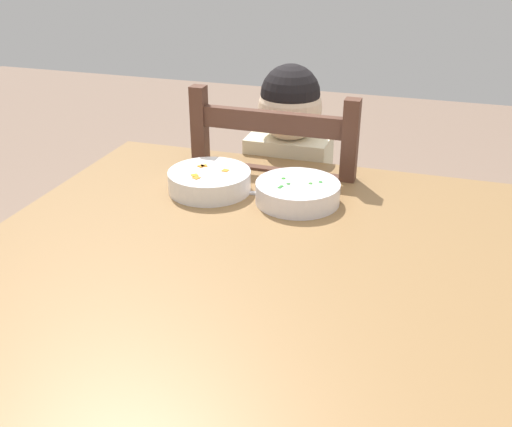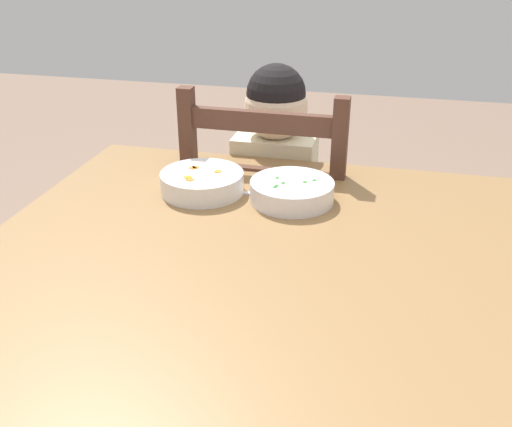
{
  "view_description": "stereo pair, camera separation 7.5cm",
  "coord_description": "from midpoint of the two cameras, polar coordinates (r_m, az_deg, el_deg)",
  "views": [
    {
      "loc": [
        0.24,
        -0.89,
        1.27
      ],
      "look_at": [
        -0.07,
        0.08,
        0.77
      ],
      "focal_mm": 41.24,
      "sensor_mm": 36.0,
      "label": 1
    },
    {
      "loc": [
        0.17,
        -0.91,
        1.27
      ],
      "look_at": [
        -0.07,
        0.08,
        0.77
      ],
      "focal_mm": 41.24,
      "sensor_mm": 36.0,
      "label": 2
    }
  ],
  "objects": [
    {
      "name": "spoon",
      "position": [
        1.34,
        -4.47,
        2.17
      ],
      "size": [
        0.14,
        0.03,
        0.01
      ],
      "color": "silver",
      "rests_on": "dining_table"
    },
    {
      "name": "child_figure",
      "position": [
        1.62,
        0.3,
        2.84
      ],
      "size": [
        0.32,
        0.31,
        0.95
      ],
      "color": "beige",
      "rests_on": "ground"
    },
    {
      "name": "dining_chair",
      "position": [
        1.71,
        0.32,
        -2.69
      ],
      "size": [
        0.43,
        0.43,
        0.92
      ],
      "color": "#4F2F22",
      "rests_on": "ground"
    },
    {
      "name": "bowl_of_carrots",
      "position": [
        1.34,
        -6.85,
        3.06
      ],
      "size": [
        0.19,
        0.19,
        0.05
      ],
      "color": "white",
      "rests_on": "dining_table"
    },
    {
      "name": "bowl_of_peas",
      "position": [
        1.29,
        1.84,
        2.21
      ],
      "size": [
        0.19,
        0.19,
        0.05
      ],
      "color": "white",
      "rests_on": "dining_table"
    },
    {
      "name": "dining_table",
      "position": [
        1.13,
        0.41,
        -8.9
      ],
      "size": [
        1.17,
        1.01,
        0.72
      ],
      "color": "olive",
      "rests_on": "ground"
    }
  ]
}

